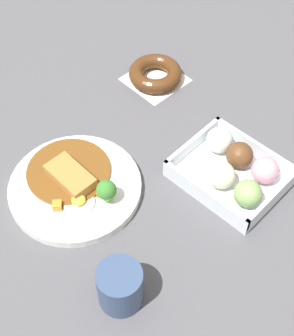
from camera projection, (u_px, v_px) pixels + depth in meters
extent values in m
plane|color=#4C4C51|center=(135.00, 170.00, 1.01)|extent=(1.60, 1.60, 0.00)
cylinder|color=white|center=(75.00, 188.00, 0.97)|extent=(0.26, 0.26, 0.02)
cylinder|color=brown|center=(69.00, 171.00, 0.98)|extent=(0.17, 0.17, 0.01)
cube|color=#A87538|center=(70.00, 176.00, 0.96)|extent=(0.10, 0.06, 0.02)
cylinder|color=white|center=(79.00, 203.00, 0.94)|extent=(0.06, 0.06, 0.00)
ellipsoid|color=yellow|center=(78.00, 200.00, 0.93)|extent=(0.03, 0.03, 0.01)
cylinder|color=#8CB766|center=(107.00, 197.00, 0.94)|extent=(0.01, 0.01, 0.02)
sphere|color=#387A2D|center=(106.00, 190.00, 0.92)|extent=(0.04, 0.04, 0.04)
cube|color=orange|center=(105.00, 188.00, 0.95)|extent=(0.02, 0.02, 0.02)
cube|color=orange|center=(57.00, 206.00, 0.93)|extent=(0.02, 0.02, 0.02)
cube|color=orange|center=(101.00, 192.00, 0.95)|extent=(0.02, 0.02, 0.02)
cube|color=silver|center=(229.00, 177.00, 0.99)|extent=(0.20, 0.17, 0.01)
cube|color=silver|center=(272.00, 199.00, 0.94)|extent=(0.01, 0.17, 0.03)
cube|color=silver|center=(193.00, 144.00, 1.02)|extent=(0.01, 0.17, 0.03)
cube|color=silver|center=(255.00, 148.00, 1.01)|extent=(0.20, 0.01, 0.03)
cube|color=silver|center=(205.00, 194.00, 0.94)|extent=(0.20, 0.01, 0.03)
sphere|color=pink|center=(265.00, 170.00, 0.96)|extent=(0.05, 0.05, 0.05)
sphere|color=brown|center=(240.00, 155.00, 0.99)|extent=(0.05, 0.05, 0.05)
sphere|color=silver|center=(219.00, 140.00, 1.01)|extent=(0.05, 0.05, 0.05)
sphere|color=#84A860|center=(248.00, 194.00, 0.93)|extent=(0.05, 0.05, 0.05)
sphere|color=#EFE5C6|center=(221.00, 175.00, 0.96)|extent=(0.05, 0.05, 0.05)
cube|color=white|center=(155.00, 80.00, 1.18)|extent=(0.13, 0.13, 0.00)
torus|color=#4C2B14|center=(155.00, 74.00, 1.16)|extent=(0.12, 0.12, 0.03)
cylinder|color=#33476B|center=(120.00, 286.00, 0.81)|extent=(0.08, 0.08, 0.08)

